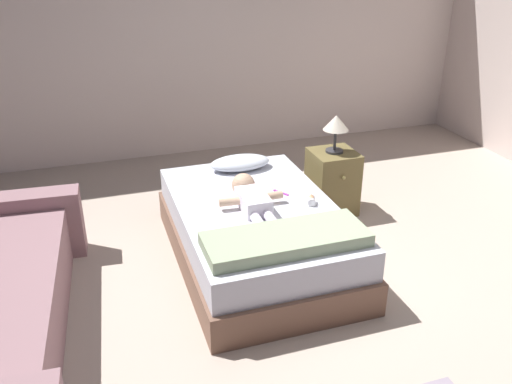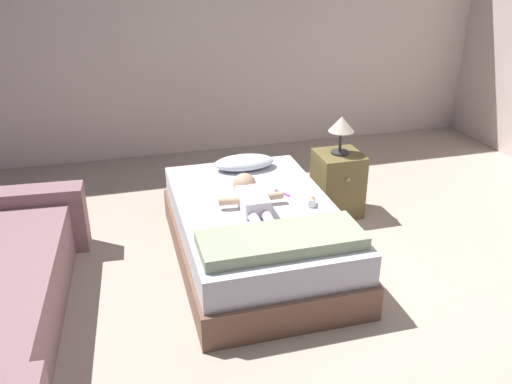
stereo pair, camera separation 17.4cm
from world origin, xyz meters
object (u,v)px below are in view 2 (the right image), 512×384
Objects in this scene: bed at (256,233)px; baby_bottle at (312,201)px; lamp at (341,126)px; toothbrush at (281,192)px; nightstand at (337,183)px; pillow at (244,162)px; baby at (250,197)px.

baby_bottle is at bearing -16.55° from bed.
lamp is at bearing 32.57° from bed.
baby_bottle is at bearing -58.96° from toothbrush.
nightstand is 1.71× the size of lamp.
nightstand is at bearing 32.56° from bed.
pillow is 3.73× the size of toothbrush.
nightstand is 0.86m from baby_bottle.
pillow is at bearing 105.24° from toothbrush.
bed is 3.62× the size of pillow.
nightstand is at bearing -90.00° from lamp.
toothbrush is (0.27, 0.13, -0.06)m from baby.
baby is 1.17× the size of nightstand.
baby_bottle is (0.41, -0.11, -0.03)m from baby.
baby_bottle reaches higher than toothbrush.
toothbrush is 0.41× the size of lamp.
toothbrush is 0.83m from lamp.
lamp is (-0.00, 0.00, 0.51)m from nightstand.
nightstand is at bearing -7.89° from pillow.
nightstand is at bearing 53.38° from baby_bottle.
lamp is 0.88m from baby_bottle.
baby is at bearing -100.44° from pillow.
pillow is 0.84m from lamp.
bed is at bearing -147.44° from nightstand.
pillow is at bearing 79.56° from baby.
toothbrush is at bearing -74.76° from pillow.
pillow is 4.81× the size of baby_bottle.
lamp reaches higher than baby_bottle.
bed is 3.27× the size of nightstand.
lamp is (0.87, 0.55, 0.56)m from bed.
lamp reaches higher than pillow.
lamp is (0.64, 0.42, 0.32)m from toothbrush.
bed is 1.03m from nightstand.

